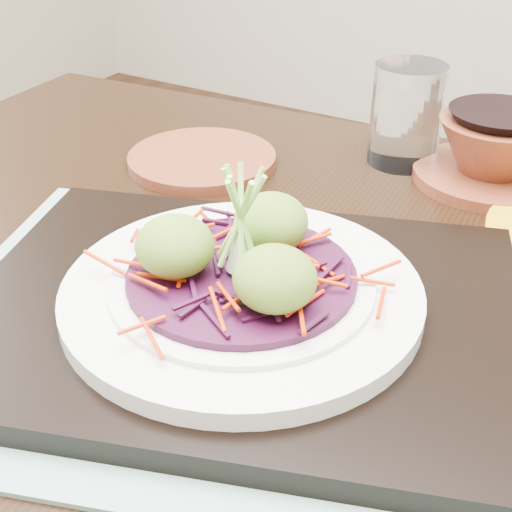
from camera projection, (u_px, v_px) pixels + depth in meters
The scene contains 11 objects.
dining_table at pixel (309, 378), 0.62m from camera, with size 1.16×0.82×0.69m.
placemat at pixel (242, 323), 0.53m from camera, with size 0.46×0.36×0.00m, color gray.
serving_tray at pixel (242, 311), 0.53m from camera, with size 0.40×0.30×0.02m, color black.
white_plate at pixel (242, 291), 0.52m from camera, with size 0.26×0.26×0.02m.
cabbage_bed at pixel (242, 276), 0.51m from camera, with size 0.17×0.17×0.01m, color #370B25.
carrot_julienne at pixel (241, 266), 0.51m from camera, with size 0.20×0.20×0.01m, color red, non-canonical shape.
guacamole_scoops at pixel (241, 248), 0.50m from camera, with size 0.14×0.13×0.05m.
scallion_garnish at pixel (241, 223), 0.49m from camera, with size 0.06×0.06×0.09m, color #8FD053, non-canonical shape.
terracotta_side_plate at pixel (202, 159), 0.78m from camera, with size 0.16×0.16×0.01m, color #5D2716.
water_glass at pixel (406, 115), 0.76m from camera, with size 0.08×0.08×0.11m, color white.
terracotta_bowl_set at pixel (493, 154), 0.73m from camera, with size 0.17×0.17×0.07m.
Camera 1 is at (0.26, -0.49, 1.02)m, focal length 50.00 mm.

